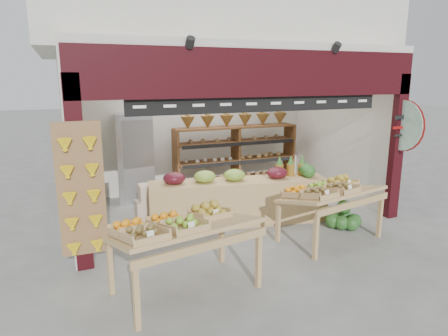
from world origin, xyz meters
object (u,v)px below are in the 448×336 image
at_px(back_shelving, 236,143).
at_px(cardboard_stack, 161,205).
at_px(display_table_right, 327,192).
at_px(refrigerator, 136,158).
at_px(display_table_left, 175,228).
at_px(watermelon_pile, 343,218).
at_px(mid_counter, 238,200).

relative_size(back_shelving, cardboard_stack, 2.96).
bearing_deg(cardboard_stack, display_table_right, -42.94).
xyz_separation_m(refrigerator, display_table_left, (-0.25, -3.99, -0.09)).
bearing_deg(back_shelving, watermelon_pile, -73.33).
bearing_deg(display_table_right, display_table_left, -166.03).
distance_m(refrigerator, mid_counter, 2.58).
bearing_deg(display_table_left, cardboard_stack, 80.44).
xyz_separation_m(mid_counter, display_table_left, (-1.70, -1.92, 0.41)).
bearing_deg(cardboard_stack, back_shelving, 27.90).
xyz_separation_m(refrigerator, mid_counter, (1.45, -2.08, -0.50)).
relative_size(refrigerator, cardboard_stack, 1.93).
height_order(back_shelving, display_table_left, back_shelving).
bearing_deg(watermelon_pile, cardboard_stack, 148.94).
bearing_deg(back_shelving, display_table_right, -86.31).
distance_m(back_shelving, cardboard_stack, 2.46).
xyz_separation_m(refrigerator, cardboard_stack, (0.21, -1.26, -0.69)).
distance_m(mid_counter, display_table_right, 1.63).
distance_m(cardboard_stack, display_table_right, 3.09).
height_order(back_shelving, watermelon_pile, back_shelving).
xyz_separation_m(back_shelving, display_table_left, (-2.48, -3.81, -0.30)).
bearing_deg(display_table_right, cardboard_stack, 137.06).
distance_m(mid_counter, watermelon_pile, 1.87).
distance_m(back_shelving, refrigerator, 2.25).
distance_m(cardboard_stack, watermelon_pile, 3.34).
xyz_separation_m(mid_counter, watermelon_pile, (1.62, -0.90, -0.28)).
bearing_deg(mid_counter, display_table_left, -131.54).
height_order(back_shelving, refrigerator, refrigerator).
bearing_deg(watermelon_pile, back_shelving, 106.67).
bearing_deg(refrigerator, display_table_right, -44.65).
bearing_deg(display_table_left, mid_counter, 48.46).
relative_size(back_shelving, mid_counter, 0.88).
height_order(cardboard_stack, display_table_left, display_table_left).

